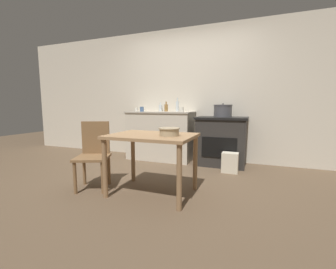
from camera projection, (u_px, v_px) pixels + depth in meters
The scene contains 15 objects.
ground_plane at pixel (157, 182), 3.15m from camera, with size 14.00×14.00×0.00m, color brown.
wall_back at pixel (189, 95), 4.45m from camera, with size 8.00×0.07×2.55m.
counter_cabinet at pixel (160, 135), 4.44m from camera, with size 1.30×0.58×0.95m.
stove at pixel (221, 141), 4.01m from camera, with size 0.87×0.60×0.86m.
work_table at pixel (152, 144), 2.66m from camera, with size 0.99×0.73×0.72m.
chair at pixel (94, 153), 2.90m from camera, with size 0.52×0.52×0.85m.
flour_sack at pixel (230, 163), 3.57m from camera, with size 0.25×0.18×0.32m, color beige.
stock_pot at pixel (223, 111), 3.98m from camera, with size 0.32×0.32×0.24m.
mixing_bowl_large at pixel (169, 131), 2.52m from camera, with size 0.24×0.24×0.09m.
bottle_far_left at pixel (177, 106), 4.40m from camera, with size 0.06×0.06×0.27m.
bottle_left at pixel (166, 108), 4.38m from camera, with size 0.07×0.07×0.19m.
bottle_mid_left at pixel (160, 108), 4.61m from camera, with size 0.06×0.06×0.18m.
cup_center_left at pixel (181, 110), 4.05m from camera, with size 0.08×0.08×0.08m, color silver.
cup_center at pixel (136, 109), 4.48m from camera, with size 0.07×0.07×0.08m, color silver.
cup_center_right at pixel (142, 109), 4.29m from camera, with size 0.08×0.08×0.09m, color #4C6B99.
Camera 1 is at (1.26, -2.77, 1.06)m, focal length 24.00 mm.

